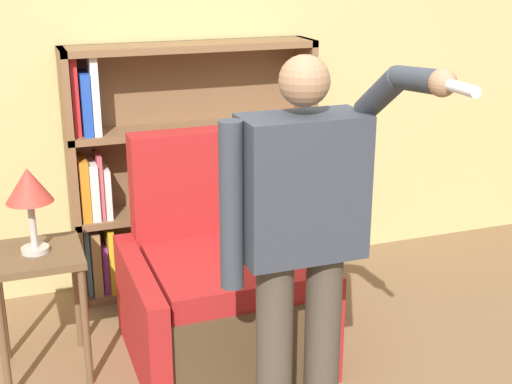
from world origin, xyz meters
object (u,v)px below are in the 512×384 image
Objects in this scene: bookcase at (173,171)px; side_table at (38,275)px; table_lamp at (29,190)px; person_standing at (302,236)px; armchair at (218,287)px.

bookcase reaches higher than side_table.
side_table is 0.44m from table_lamp.
person_standing is (0.11, -1.71, 0.22)m from bookcase.
person_standing is 1.42m from side_table.
bookcase is 0.92m from armchair.
side_table is at bearing 135.54° from person_standing.
bookcase is 2.32× the size of side_table.
armchair is 0.67× the size of person_standing.
armchair is at bearing -88.29° from bookcase.
armchair reaches higher than side_table.
armchair is (0.02, -0.83, -0.39)m from bookcase.
armchair is 1.72× the size of side_table.
side_table is (-0.85, -0.76, -0.22)m from bookcase.
armchair is at bearing 95.48° from person_standing.
bookcase is at bearing 91.71° from armchair.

